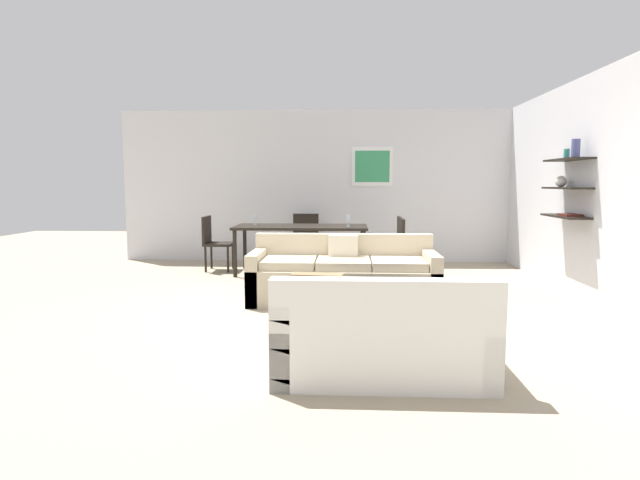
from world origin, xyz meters
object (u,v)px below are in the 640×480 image
object	(u,v)px
dining_table	(301,230)
dining_chair_head	(305,236)
wine_glass_right_far	(349,219)
coffee_table	(377,310)
wine_glass_right_near	(349,218)
sofa_beige	(343,277)
dining_chair_right_near	(394,243)
loveseat_white	(381,336)
wine_glass_left_far	(255,218)
decorative_bowl	(378,286)
dining_chair_right_far	(392,240)
dining_chair_left_far	(214,239)

from	to	relation	value
dining_table	dining_chair_head	world-z (taller)	dining_chair_head
dining_table	wine_glass_right_far	size ratio (longest dim) A/B	14.94
dining_chair_head	dining_table	bearing A→B (deg)	-90.00
coffee_table	wine_glass_right_near	distance (m)	3.07
sofa_beige	dining_chair_right_near	distance (m)	1.85
sofa_beige	loveseat_white	distance (m)	2.44
dining_chair_head	wine_glass_right_far	size ratio (longest dim) A/B	6.41
wine_glass_left_far	dining_chair_head	bearing A→B (deg)	44.99
loveseat_white	coffee_table	bearing A→B (deg)	88.06
coffee_table	wine_glass_right_near	size ratio (longest dim) A/B	5.59
wine_glass_right_near	dining_table	bearing A→B (deg)	171.59
loveseat_white	wine_glass_right_far	xyz separation A→B (m)	(-0.23, 4.40, 0.55)
decorative_bowl	dining_table	world-z (taller)	dining_table
decorative_bowl	wine_glass_left_far	size ratio (longest dim) A/B	2.61
wine_glass_right_near	dining_chair_right_far	bearing A→B (deg)	24.01
loveseat_white	dining_chair_head	world-z (taller)	dining_chair_head
decorative_bowl	dining_chair_right_far	size ratio (longest dim) A/B	0.45
dining_chair_left_far	wine_glass_right_far	bearing A→B (deg)	-2.36
coffee_table	dining_table	xyz separation A→B (m)	(-1.01, 3.09, 0.49)
dining_table	dining_chair_left_far	xyz separation A→B (m)	(-1.43, 0.20, -0.18)
sofa_beige	dining_chair_left_far	world-z (taller)	dining_chair_left_far
dining_chair_right_far	dining_chair_left_far	world-z (taller)	same
sofa_beige	dining_chair_right_near	world-z (taller)	dining_chair_right_near
wine_glass_right_near	wine_glass_left_far	world-z (taller)	wine_glass_right_near
dining_chair_head	wine_glass_right_far	world-z (taller)	wine_glass_right_far
sofa_beige	wine_glass_left_far	world-z (taller)	wine_glass_left_far
dining_chair_head	wine_glass_right_near	xyz separation A→B (m)	(0.74, -0.96, 0.37)
dining_chair_right_far	wine_glass_right_far	bearing A→B (deg)	-172.63
dining_table	wine_glass_left_far	distance (m)	0.77
sofa_beige	loveseat_white	size ratio (longest dim) A/B	1.42
dining_chair_right_far	dining_chair_head	world-z (taller)	same
dining_chair_right_far	dining_chair_right_near	distance (m)	0.40
loveseat_white	dining_chair_right_near	size ratio (longest dim) A/B	1.77
coffee_table	dining_chair_left_far	xyz separation A→B (m)	(-2.44, 3.29, 0.31)
loveseat_white	dining_chair_right_near	xyz separation A→B (m)	(0.47, 4.10, 0.21)
dining_table	wine_glass_right_near	bearing A→B (deg)	-8.41
dining_chair_right_far	wine_glass_right_near	size ratio (longest dim) A/B	4.87
wine_glass_right_near	wine_glass_left_far	size ratio (longest dim) A/B	1.18
dining_chair_right_near	wine_glass_right_near	xyz separation A→B (m)	(-0.69, 0.09, 0.37)
dining_table	dining_chair_right_near	distance (m)	1.46
loveseat_white	dining_table	bearing A→B (deg)	102.68
loveseat_white	decorative_bowl	world-z (taller)	loveseat_white
loveseat_white	decorative_bowl	distance (m)	1.23
dining_chair_right_far	dining_chair_right_near	xyz separation A→B (m)	(0.00, -0.40, 0.00)
dining_chair_head	wine_glass_right_near	bearing A→B (deg)	-52.33
dining_chair_left_far	dining_chair_head	world-z (taller)	same
coffee_table	dining_chair_head	size ratio (longest dim) A/B	1.15
loveseat_white	dining_chair_right_far	world-z (taller)	dining_chair_right_far
sofa_beige	dining_chair_right_far	xyz separation A→B (m)	(0.76, 2.08, 0.21)
sofa_beige	dining_chair_right_near	bearing A→B (deg)	65.71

